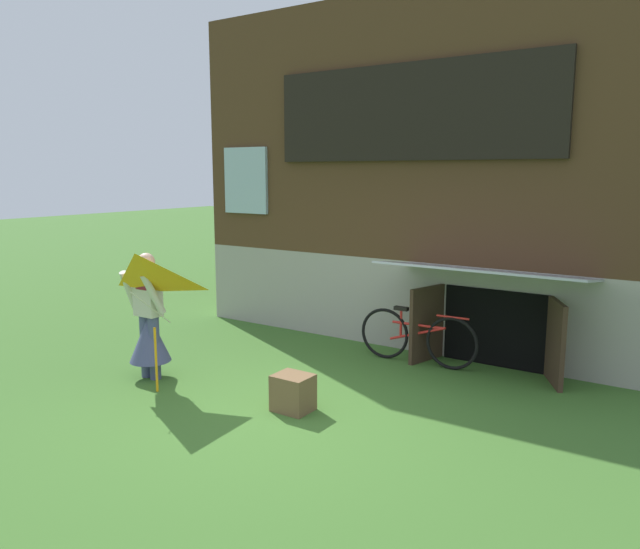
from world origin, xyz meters
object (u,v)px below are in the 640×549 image
wooden_crate (293,393)px  bicycle_red (417,337)px  kite (137,289)px  person (149,326)px

wooden_crate → bicycle_red: bearing=79.5°
wooden_crate → kite: bearing=-158.7°
person → kite: person is taller
kite → wooden_crate: kite is taller
person → wooden_crate: (2.16, 0.14, -0.48)m
wooden_crate → person: bearing=-176.4°
kite → bicycle_red: (2.13, 2.95, -0.92)m
person → bicycle_red: 3.56m
person → wooden_crate: person is taller
bicycle_red → wooden_crate: size_ratio=4.16×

